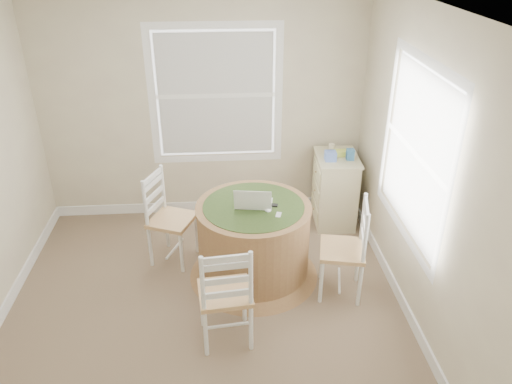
{
  "coord_description": "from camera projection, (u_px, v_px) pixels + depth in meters",
  "views": [
    {
      "loc": [
        0.2,
        -3.53,
        3.09
      ],
      "look_at": [
        0.49,
        0.45,
        0.95
      ],
      "focal_mm": 35.0,
      "sensor_mm": 36.0,
      "label": 1
    }
  ],
  "objects": [
    {
      "name": "room",
      "position": [
        219.0,
        172.0,
        4.09
      ],
      "size": [
        3.64,
        3.64,
        2.64
      ],
      "color": "#836753",
      "rests_on": "ground"
    },
    {
      "name": "round_table",
      "position": [
        254.0,
        238.0,
        4.81
      ],
      "size": [
        1.27,
        1.27,
        0.79
      ],
      "rotation": [
        0.0,
        0.0,
        -0.27
      ],
      "color": "brown",
      "rests_on": "ground"
    },
    {
      "name": "chair_left",
      "position": [
        172.0,
        219.0,
        5.01
      ],
      "size": [
        0.53,
        0.54,
        0.95
      ],
      "primitive_type": null,
      "rotation": [
        0.0,
        0.0,
        1.18
      ],
      "color": "white",
      "rests_on": "ground"
    },
    {
      "name": "chair_near",
      "position": [
        225.0,
        292.0,
        4.02
      ],
      "size": [
        0.46,
        0.44,
        0.95
      ],
      "primitive_type": null,
      "rotation": [
        0.0,
        0.0,
        3.24
      ],
      "color": "white",
      "rests_on": "ground"
    },
    {
      "name": "chair_right",
      "position": [
        342.0,
        249.0,
        4.55
      ],
      "size": [
        0.48,
        0.49,
        0.95
      ],
      "primitive_type": null,
      "rotation": [
        0.0,
        0.0,
        -1.78
      ],
      "color": "white",
      "rests_on": "ground"
    },
    {
      "name": "laptop",
      "position": [
        254.0,
        203.0,
        4.62
      ],
      "size": [
        0.38,
        0.35,
        0.24
      ],
      "rotation": [
        0.0,
        0.0,
        2.99
      ],
      "color": "white",
      "rests_on": "round_table"
    },
    {
      "name": "mouse",
      "position": [
        268.0,
        209.0,
        4.56
      ],
      "size": [
        0.09,
        0.11,
        0.03
      ],
      "primitive_type": "ellipsoid",
      "rotation": [
        0.0,
        0.0,
        -0.27
      ],
      "color": "white",
      "rests_on": "round_table"
    },
    {
      "name": "phone",
      "position": [
        279.0,
        215.0,
        4.49
      ],
      "size": [
        0.07,
        0.1,
        0.02
      ],
      "primitive_type": "cube",
      "rotation": [
        0.0,
        0.0,
        -0.27
      ],
      "color": "#B7BABF",
      "rests_on": "round_table"
    },
    {
      "name": "keys",
      "position": [
        274.0,
        206.0,
        4.63
      ],
      "size": [
        0.07,
        0.06,
        0.02
      ],
      "primitive_type": "cube",
      "rotation": [
        0.0,
        0.0,
        -0.27
      ],
      "color": "black",
      "rests_on": "round_table"
    },
    {
      "name": "corner_chest",
      "position": [
        335.0,
        189.0,
        5.71
      ],
      "size": [
        0.49,
        0.64,
        0.83
      ],
      "rotation": [
        0.0,
        0.0,
        -0.04
      ],
      "color": "beige",
      "rests_on": "ground"
    },
    {
      "name": "tissue_box",
      "position": [
        330.0,
        156.0,
        5.4
      ],
      "size": [
        0.12,
        0.12,
        0.1
      ],
      "primitive_type": "cube",
      "rotation": [
        0.0,
        0.0,
        -0.04
      ],
      "color": "#5F80DA",
      "rests_on": "corner_chest"
    },
    {
      "name": "box_yellow",
      "position": [
        340.0,
        153.0,
        5.53
      ],
      "size": [
        0.15,
        0.11,
        0.06
      ],
      "primitive_type": "cube",
      "rotation": [
        0.0,
        0.0,
        -0.04
      ],
      "color": "#D6E651",
      "rests_on": "corner_chest"
    },
    {
      "name": "box_blue",
      "position": [
        351.0,
        155.0,
        5.41
      ],
      "size": [
        0.08,
        0.08,
        0.12
      ],
      "primitive_type": "cube",
      "rotation": [
        0.0,
        0.0,
        -0.04
      ],
      "color": "teal",
      "rests_on": "corner_chest"
    },
    {
      "name": "cup_cream",
      "position": [
        331.0,
        147.0,
        5.63
      ],
      "size": [
        0.07,
        0.07,
        0.09
      ],
      "primitive_type": "cylinder",
      "color": "beige",
      "rests_on": "corner_chest"
    }
  ]
}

